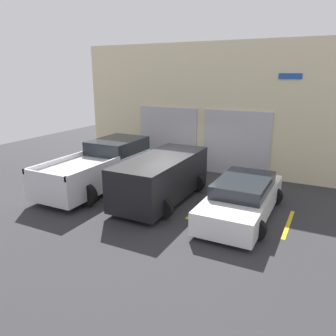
% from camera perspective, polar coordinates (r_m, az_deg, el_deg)
% --- Properties ---
extents(ground_plane, '(28.00, 28.00, 0.00)m').
position_cam_1_polar(ground_plane, '(13.23, 1.57, -3.72)').
color(ground_plane, '#2D2D30').
extents(shophouse_building, '(12.85, 0.68, 5.85)m').
position_cam_1_polar(shophouse_building, '(15.56, 6.93, 10.08)').
color(shophouse_building, beige).
rests_on(shophouse_building, ground).
extents(pickup_truck, '(2.56, 5.40, 1.76)m').
position_cam_1_polar(pickup_truck, '(13.64, -11.62, 0.28)').
color(pickup_truck, silver).
rests_on(pickup_truck, ground).
extents(sedan_white, '(2.17, 4.68, 1.24)m').
position_cam_1_polar(sedan_white, '(10.97, 12.83, -5.13)').
color(sedan_white, white).
rests_on(sedan_white, ground).
extents(sedan_side, '(2.27, 4.55, 1.64)m').
position_cam_1_polar(sedan_side, '(11.84, -1.09, -1.57)').
color(sedan_side, black).
rests_on(sedan_side, ground).
extents(parking_stripe_far_left, '(0.12, 2.20, 0.01)m').
position_cam_1_polar(parking_stripe_far_left, '(14.64, -16.64, -2.41)').
color(parking_stripe_far_left, gold).
rests_on(parking_stripe_far_left, ground).
extents(parking_stripe_left, '(0.12, 2.20, 0.01)m').
position_cam_1_polar(parking_stripe_left, '(12.86, -6.93, -4.41)').
color(parking_stripe_left, gold).
rests_on(parking_stripe_left, ground).
extents(parking_stripe_centre, '(0.12, 2.20, 0.01)m').
position_cam_1_polar(parking_stripe_centre, '(11.57, 5.46, -6.77)').
color(parking_stripe_centre, gold).
rests_on(parking_stripe_centre, ground).
extents(parking_stripe_right, '(0.12, 2.20, 0.01)m').
position_cam_1_polar(parking_stripe_right, '(10.95, 20.21, -9.13)').
color(parking_stripe_right, gold).
rests_on(parking_stripe_right, ground).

